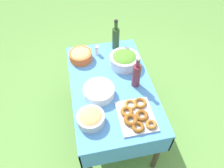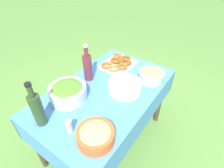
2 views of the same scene
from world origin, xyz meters
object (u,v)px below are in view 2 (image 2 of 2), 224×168
object	(u,v)px
plate_stack	(125,87)
wine_bottle	(88,67)
bread_bowl	(151,75)
pasta_bowl	(96,135)
donut_platter	(118,63)
salad_bowl	(68,91)
olive_oil_bottle	(37,109)

from	to	relation	value
plate_stack	wine_bottle	distance (m)	0.35
bread_bowl	wine_bottle	bearing A→B (deg)	-55.69
pasta_bowl	donut_platter	distance (m)	0.85
pasta_bowl	plate_stack	size ratio (longest dim) A/B	0.85
salad_bowl	donut_platter	size ratio (longest dim) A/B	0.83
salad_bowl	wine_bottle	xyz separation A→B (m)	(-0.27, -0.04, 0.06)
olive_oil_bottle	bread_bowl	xyz separation A→B (m)	(-0.85, 0.38, -0.08)
olive_oil_bottle	bread_bowl	distance (m)	0.93
salad_bowl	pasta_bowl	size ratio (longest dim) A/B	1.23
pasta_bowl	olive_oil_bottle	xyz separation A→B (m)	(0.10, -0.38, 0.08)
donut_platter	wine_bottle	size ratio (longest dim) A/B	1.04
donut_platter	salad_bowl	bearing A→B (deg)	-4.83
olive_oil_bottle	wine_bottle	bearing A→B (deg)	-173.25
plate_stack	olive_oil_bottle	distance (m)	0.66
donut_platter	olive_oil_bottle	size ratio (longest dim) A/B	1.01
donut_platter	plate_stack	size ratio (longest dim) A/B	1.26
pasta_bowl	donut_platter	xyz separation A→B (m)	(-0.77, -0.35, -0.03)
plate_stack	wine_bottle	world-z (taller)	wine_bottle
salad_bowl	wine_bottle	bearing A→B (deg)	-172.04
salad_bowl	plate_stack	world-z (taller)	salad_bowl
salad_bowl	pasta_bowl	bearing A→B (deg)	67.63
donut_platter	plate_stack	distance (m)	0.38
donut_platter	bread_bowl	distance (m)	0.36
pasta_bowl	bread_bowl	world-z (taller)	pasta_bowl
olive_oil_bottle	pasta_bowl	bearing A→B (deg)	105.07
salad_bowl	bread_bowl	distance (m)	0.71
wine_bottle	bread_bowl	distance (m)	0.55
salad_bowl	donut_platter	world-z (taller)	salad_bowl
donut_platter	bread_bowl	bearing A→B (deg)	85.41
wine_bottle	bread_bowl	world-z (taller)	wine_bottle
salad_bowl	donut_platter	xyz separation A→B (m)	(-0.61, 0.05, -0.05)
plate_stack	bread_bowl	bearing A→B (deg)	157.48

